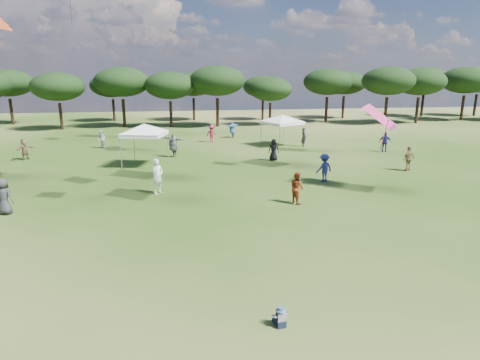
% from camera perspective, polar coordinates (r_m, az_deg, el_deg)
% --- Properties ---
extents(tree_line, '(108.78, 17.63, 7.77)m').
position_cam_1_polar(tree_line, '(54.48, -4.63, 13.64)').
color(tree_line, black).
rests_on(tree_line, ground).
extents(tent_left, '(5.27, 5.27, 3.28)m').
position_cam_1_polar(tent_left, '(28.59, -13.50, 7.53)').
color(tent_left, gray).
rests_on(tent_left, ground).
extents(tent_right, '(5.48, 5.48, 3.11)m').
position_cam_1_polar(tent_right, '(36.81, 6.06, 9.02)').
color(tent_right, gray).
rests_on(tent_right, ground).
extents(toddler, '(0.38, 0.41, 0.54)m').
position_cam_1_polar(toddler, '(10.64, 5.76, -18.86)').
color(toddler, black).
rests_on(toddler, ground).
extents(festival_crowd, '(30.05, 24.01, 1.90)m').
position_cam_1_polar(festival_crowd, '(30.52, -6.13, 4.44)').
color(festival_crowd, '#302F34').
rests_on(festival_crowd, ground).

